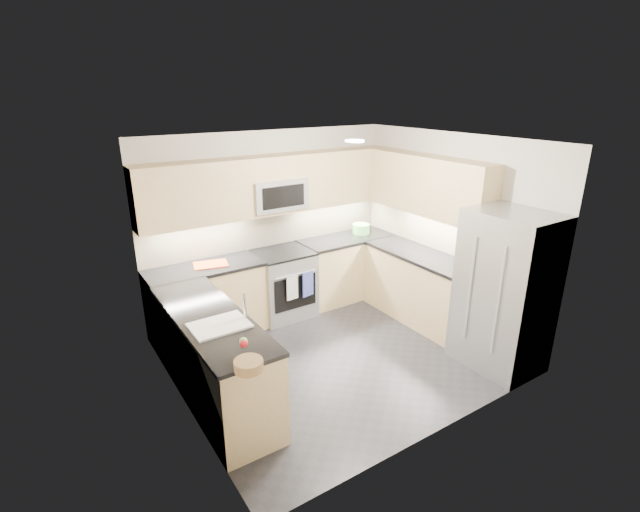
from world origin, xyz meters
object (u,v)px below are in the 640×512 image
Objects in this scene: utensil_bowl at (361,229)px; gas_range at (283,284)px; refrigerator at (505,292)px; cutting_board at (211,264)px; fruit_basket at (249,365)px; microwave at (276,194)px.

gas_range is at bearing -177.50° from utensil_bowl.
refrigerator reaches higher than gas_range.
utensil_bowl is 0.62× the size of cutting_board.
refrigerator is at bearing -2.12° from fruit_basket.
fruit_basket is at bearing -141.26° from utensil_bowl.
microwave reaches higher than cutting_board.
cutting_board is (-2.45, 2.46, 0.05)m from refrigerator.
gas_range is 2.23× the size of cutting_board.
microwave reaches higher than gas_range.
cutting_board is at bearing 134.85° from refrigerator.
microwave is 1.25m from cutting_board.
utensil_bowl is 1.11× the size of fruit_basket.
microwave is at bearing 5.21° from cutting_board.
fruit_basket is at bearing -103.79° from cutting_board.
gas_range is at bearing -90.00° from microwave.
refrigerator reaches higher than cutting_board.
refrigerator is at bearing -59.12° from gas_range.
fruit_basket is (-1.57, -2.44, -0.72)m from microwave.
gas_range is 0.51× the size of refrigerator.
gas_range is at bearing 55.80° from fruit_basket.
fruit_basket is at bearing -122.82° from microwave.
gas_range is 3.96× the size of fruit_basket.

